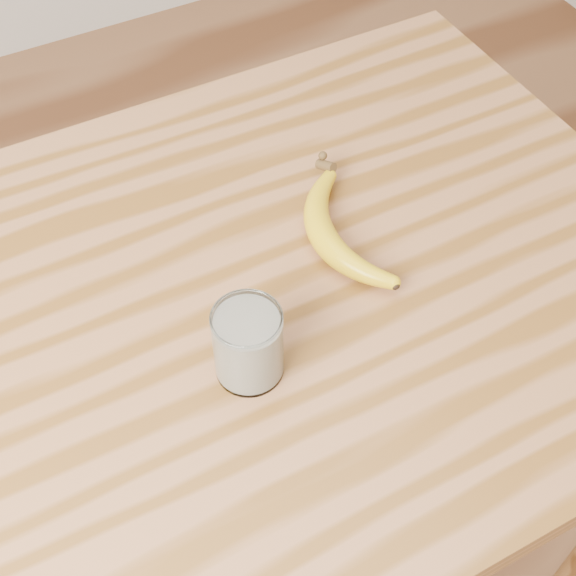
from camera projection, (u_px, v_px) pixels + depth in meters
name	position (u px, v px, depth m)	size (l,w,h in m)	color
table	(216.00, 372.00, 1.05)	(1.20, 0.80, 0.90)	#97613A
smoothie_glass	(248.00, 344.00, 0.86)	(0.08, 0.08, 0.10)	white
banana	(322.00, 237.00, 1.00)	(0.11, 0.29, 0.04)	gold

